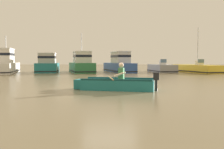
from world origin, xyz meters
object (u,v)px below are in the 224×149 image
object	(u,v)px
moored_boat_green	(82,65)
moored_boat_blue	(119,64)
moored_boat_white	(6,64)
moored_boat_yellow	(197,69)
moored_boat_grey	(162,68)
rowboat_with_person	(116,84)
moored_boat_teal	(48,65)

from	to	relation	value
moored_boat_green	moored_boat_blue	world-z (taller)	moored_boat_green
moored_boat_white	moored_boat_yellow	xyz separation A→B (m)	(19.36, 0.21, -0.51)
moored_boat_grey	moored_boat_yellow	world-z (taller)	moored_boat_yellow
moored_boat_green	moored_boat_yellow	distance (m)	11.97
moored_boat_yellow	moored_boat_green	bearing A→B (deg)	177.28
rowboat_with_person	moored_boat_teal	distance (m)	16.62
moored_boat_white	moored_boat_yellow	bearing A→B (deg)	0.63
rowboat_with_person	moored_boat_yellow	size ratio (longest dim) A/B	0.54
rowboat_with_person	moored_boat_teal	xyz separation A→B (m)	(-6.24, 15.40, 0.51)
rowboat_with_person	moored_boat_green	bearing A→B (deg)	100.04
moored_boat_white	moored_boat_teal	xyz separation A→B (m)	(3.82, 1.23, -0.14)
moored_boat_green	moored_boat_grey	bearing A→B (deg)	3.18
moored_boat_yellow	moored_boat_blue	bearing A→B (deg)	170.35
moored_boat_white	moored_boat_green	xyz separation A→B (m)	(7.41, 0.78, -0.08)
moored_boat_teal	rowboat_with_person	bearing A→B (deg)	-67.95
rowboat_with_person	moored_boat_blue	distance (m)	15.81
moored_boat_blue	moored_boat_grey	world-z (taller)	moored_boat_blue
moored_boat_teal	moored_boat_green	distance (m)	3.62
moored_boat_white	moored_boat_green	size ratio (longest dim) A/B	1.13
moored_boat_green	moored_boat_yellow	xyz separation A→B (m)	(11.95, -0.57, -0.43)
moored_boat_teal	moored_boat_yellow	distance (m)	15.57
moored_boat_blue	moored_boat_grey	size ratio (longest dim) A/B	1.43
rowboat_with_person	moored_boat_grey	bearing A→B (deg)	69.15
moored_boat_white	moored_boat_green	world-z (taller)	moored_boat_green
moored_boat_blue	moored_boat_yellow	distance (m)	8.10
rowboat_with_person	moored_boat_green	size ratio (longest dim) A/B	0.65
moored_boat_green	moored_boat_grey	size ratio (longest dim) A/B	1.17
rowboat_with_person	moored_boat_teal	bearing A→B (deg)	112.05
moored_boat_green	moored_boat_teal	bearing A→B (deg)	172.93
moored_boat_blue	moored_boat_yellow	xyz separation A→B (m)	(7.97, -1.36, -0.43)
moored_boat_white	moored_boat_yellow	distance (m)	19.36
rowboat_with_person	moored_boat_teal	world-z (taller)	moored_boat_teal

